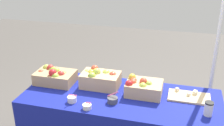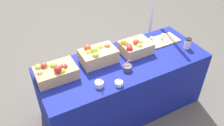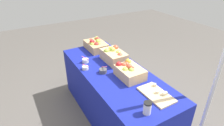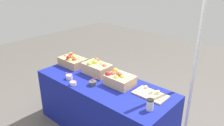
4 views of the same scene
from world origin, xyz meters
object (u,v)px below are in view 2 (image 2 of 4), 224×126
Objects in this scene: apple_crate_right at (135,47)px; sample_bowl_near at (119,83)px; cutting_board_front at (163,40)px; apple_crate_middle at (97,55)px; sample_bowl_far at (99,84)px; coffee_cup at (188,43)px; sample_bowl_mid at (127,68)px; apple_crate_left at (55,72)px.

apple_crate_right is 0.58m from sample_bowl_near.
apple_crate_middle is at bearing 179.88° from cutting_board_front.
coffee_cup is at bearing 4.83° from sample_bowl_far.
sample_bowl_far reaches higher than cutting_board_front.
sample_bowl_mid reaches higher than sample_bowl_near.
apple_crate_middle is 1.08m from coffee_cup.
apple_crate_right is (0.93, -0.00, 0.00)m from apple_crate_left.
apple_crate_right is 0.88× the size of cutting_board_front.
coffee_cup is (1.05, -0.26, -0.02)m from apple_crate_middle.
apple_crate_left is at bearing -174.93° from apple_crate_middle.
apple_crate_right is at bearing 42.09° from sample_bowl_near.
apple_crate_left reaches higher than sample_bowl_far.
apple_crate_left is 3.82× the size of sample_bowl_far.
apple_crate_left reaches higher than sample_bowl_mid.
apple_crate_middle is at bearing 173.98° from apple_crate_right.
sample_bowl_mid is (0.69, -0.23, -0.05)m from apple_crate_left.
sample_bowl_far is (-0.37, -0.08, 0.00)m from sample_bowl_mid.
sample_bowl_near is at bearing -139.99° from sample_bowl_mid.
apple_crate_left is 3.21× the size of coffee_cup.
apple_crate_right is at bearing -0.29° from apple_crate_left.
apple_crate_right reaches higher than cutting_board_front.
apple_crate_middle reaches higher than cutting_board_front.
sample_bowl_far is 1.21m from coffee_cup.
apple_crate_middle reaches higher than apple_crate_left.
sample_bowl_near is at bearing -137.91° from apple_crate_right.
sample_bowl_mid is at bearing -53.00° from apple_crate_middle.
sample_bowl_near is at bearing -87.57° from apple_crate_middle.
apple_crate_middle is 3.67× the size of sample_bowl_far.
sample_bowl_near is 1.04m from coffee_cup.
sample_bowl_mid is (0.21, -0.28, -0.06)m from apple_crate_middle.
apple_crate_middle reaches higher than sample_bowl_near.
sample_bowl_near is 0.88× the size of sample_bowl_mid.
sample_bowl_far is (-0.16, -0.36, -0.06)m from apple_crate_middle.
coffee_cup is at bearing 9.80° from sample_bowl_near.
apple_crate_middle reaches higher than apple_crate_right.
sample_bowl_far is at bearing -152.63° from apple_crate_right.
cutting_board_front is at bearing 5.94° from apple_crate_right.
cutting_board_front is (0.44, 0.05, -0.07)m from apple_crate_right.
apple_crate_left is at bearing 141.74° from sample_bowl_near.
cutting_board_front is 0.73m from sample_bowl_mid.
apple_crate_right reaches higher than sample_bowl_near.
sample_bowl_mid is at bearing -178.81° from coffee_cup.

